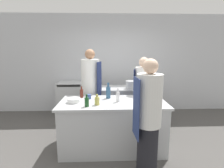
{
  "coord_description": "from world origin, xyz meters",
  "views": [
    {
      "loc": [
        -0.13,
        -2.99,
        1.77
      ],
      "look_at": [
        0.0,
        0.35,
        1.14
      ],
      "focal_mm": 28.0,
      "sensor_mm": 36.0,
      "label": 1
    }
  ],
  "objects_px": {
    "bottle_sauce": "(108,92)",
    "bowl_mixing_large": "(147,99)",
    "bottle_olive_oil": "(82,93)",
    "cup": "(89,97)",
    "bottle_vinegar": "(118,96)",
    "bowl_prep_small": "(74,100)",
    "chef_at_prep_near": "(148,120)",
    "bottle_wine": "(97,101)",
    "stockpot": "(131,85)",
    "chef_at_pass_far": "(143,96)",
    "bottle_cooking_oil": "(87,102)",
    "chef_at_stove": "(91,91)",
    "oven_range": "(72,99)"
  },
  "relations": [
    {
      "from": "bottle_sauce",
      "to": "bowl_mixing_large",
      "type": "height_order",
      "value": "bottle_sauce"
    },
    {
      "from": "bottle_wine",
      "to": "bowl_prep_small",
      "type": "xyz_separation_m",
      "value": [
        -0.41,
        0.16,
        -0.03
      ]
    },
    {
      "from": "chef_at_prep_near",
      "to": "chef_at_pass_far",
      "type": "bearing_deg",
      "value": -12.75
    },
    {
      "from": "bottle_olive_oil",
      "to": "bottle_vinegar",
      "type": "bearing_deg",
      "value": -24.43
    },
    {
      "from": "oven_range",
      "to": "bottle_sauce",
      "type": "xyz_separation_m",
      "value": [
        1.0,
        -1.55,
        0.54
      ]
    },
    {
      "from": "bottle_cooking_oil",
      "to": "stockpot",
      "type": "height_order",
      "value": "bottle_cooking_oil"
    },
    {
      "from": "bottle_sauce",
      "to": "chef_at_prep_near",
      "type": "bearing_deg",
      "value": -62.19
    },
    {
      "from": "bottle_wine",
      "to": "cup",
      "type": "distance_m",
      "value": 0.42
    },
    {
      "from": "chef_at_prep_near",
      "to": "bottle_cooking_oil",
      "type": "relative_size",
      "value": 8.29
    },
    {
      "from": "chef_at_prep_near",
      "to": "chef_at_stove",
      "type": "relative_size",
      "value": 0.93
    },
    {
      "from": "chef_at_stove",
      "to": "bottle_olive_oil",
      "type": "distance_m",
      "value": 0.51
    },
    {
      "from": "bottle_olive_oil",
      "to": "bowl_prep_small",
      "type": "distance_m",
      "value": 0.34
    },
    {
      "from": "bottle_cooking_oil",
      "to": "bowl_mixing_large",
      "type": "bearing_deg",
      "value": 15.56
    },
    {
      "from": "stockpot",
      "to": "bottle_wine",
      "type": "bearing_deg",
      "value": -120.61
    },
    {
      "from": "bottle_cooking_oil",
      "to": "oven_range",
      "type": "bearing_deg",
      "value": 107.67
    },
    {
      "from": "chef_at_pass_far",
      "to": "bottle_vinegar",
      "type": "bearing_deg",
      "value": 153.93
    },
    {
      "from": "bottle_wine",
      "to": "bottle_olive_oil",
      "type": "bearing_deg",
      "value": 123.55
    },
    {
      "from": "chef_at_stove",
      "to": "bowl_prep_small",
      "type": "height_order",
      "value": "chef_at_stove"
    },
    {
      "from": "bottle_olive_oil",
      "to": "bottle_sauce",
      "type": "relative_size",
      "value": 0.73
    },
    {
      "from": "bottle_wine",
      "to": "bottle_cooking_oil",
      "type": "xyz_separation_m",
      "value": [
        -0.16,
        -0.08,
        0.01
      ]
    },
    {
      "from": "chef_at_pass_far",
      "to": "stockpot",
      "type": "bearing_deg",
      "value": 37.44
    },
    {
      "from": "chef_at_stove",
      "to": "chef_at_prep_near",
      "type": "bearing_deg",
      "value": 41.58
    },
    {
      "from": "chef_at_pass_far",
      "to": "stockpot",
      "type": "xyz_separation_m",
      "value": [
        -0.18,
        0.48,
        0.16
      ]
    },
    {
      "from": "cup",
      "to": "stockpot",
      "type": "xyz_separation_m",
      "value": [
        0.92,
        0.89,
        0.05
      ]
    },
    {
      "from": "bottle_vinegar",
      "to": "bowl_prep_small",
      "type": "bearing_deg",
      "value": -178.78
    },
    {
      "from": "bottle_wine",
      "to": "bottle_cooking_oil",
      "type": "bearing_deg",
      "value": -153.01
    },
    {
      "from": "oven_range",
      "to": "bottle_wine",
      "type": "relative_size",
      "value": 5.14
    },
    {
      "from": "stockpot",
      "to": "bottle_cooking_oil",
      "type": "bearing_deg",
      "value": -124.02
    },
    {
      "from": "bottle_vinegar",
      "to": "cup",
      "type": "height_order",
      "value": "bottle_vinegar"
    },
    {
      "from": "bottle_olive_oil",
      "to": "bowl_prep_small",
      "type": "relative_size",
      "value": 0.97
    },
    {
      "from": "chef_at_prep_near",
      "to": "bottle_olive_oil",
      "type": "height_order",
      "value": "chef_at_prep_near"
    },
    {
      "from": "chef_at_pass_far",
      "to": "oven_range",
      "type": "bearing_deg",
      "value": 73.04
    },
    {
      "from": "cup",
      "to": "bottle_olive_oil",
      "type": "bearing_deg",
      "value": 146.82
    },
    {
      "from": "bottle_cooking_oil",
      "to": "bottle_sauce",
      "type": "relative_size",
      "value": 0.67
    },
    {
      "from": "chef_at_pass_far",
      "to": "bottle_vinegar",
      "type": "xyz_separation_m",
      "value": [
        -0.58,
        -0.63,
        0.16
      ]
    },
    {
      "from": "oven_range",
      "to": "bottle_vinegar",
      "type": "relative_size",
      "value": 3.79
    },
    {
      "from": "bottle_vinegar",
      "to": "bottle_cooking_oil",
      "type": "bearing_deg",
      "value": -153.95
    },
    {
      "from": "bottle_olive_oil",
      "to": "bottle_wine",
      "type": "bearing_deg",
      "value": -56.45
    },
    {
      "from": "bottle_olive_oil",
      "to": "bottle_wine",
      "type": "relative_size",
      "value": 1.21
    },
    {
      "from": "bottle_vinegar",
      "to": "bottle_sauce",
      "type": "distance_m",
      "value": 0.29
    },
    {
      "from": "oven_range",
      "to": "chef_at_pass_far",
      "type": "distance_m",
      "value": 2.13
    },
    {
      "from": "chef_at_prep_near",
      "to": "cup",
      "type": "height_order",
      "value": "chef_at_prep_near"
    },
    {
      "from": "bottle_cooking_oil",
      "to": "chef_at_pass_far",
      "type": "bearing_deg",
      "value": 38.75
    },
    {
      "from": "bowl_mixing_large",
      "to": "stockpot",
      "type": "xyz_separation_m",
      "value": [
        -0.12,
        1.07,
        0.06
      ]
    },
    {
      "from": "bottle_olive_oil",
      "to": "stockpot",
      "type": "relative_size",
      "value": 0.86
    },
    {
      "from": "bottle_olive_oil",
      "to": "cup",
      "type": "distance_m",
      "value": 0.18
    },
    {
      "from": "bottle_vinegar",
      "to": "chef_at_stove",
      "type": "bearing_deg",
      "value": 124.13
    },
    {
      "from": "chef_at_pass_far",
      "to": "bottle_cooking_oil",
      "type": "distance_m",
      "value": 1.42
    },
    {
      "from": "bottle_sauce",
      "to": "stockpot",
      "type": "relative_size",
      "value": 1.18
    },
    {
      "from": "bottle_olive_oil",
      "to": "cup",
      "type": "height_order",
      "value": "bottle_olive_oil"
    }
  ]
}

